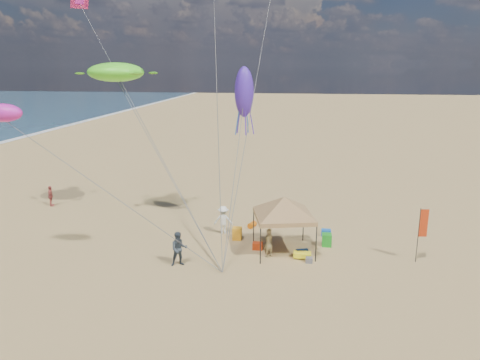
{
  "coord_description": "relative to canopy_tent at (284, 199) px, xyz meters",
  "views": [
    {
      "loc": [
        3.06,
        -19.08,
        9.7
      ],
      "look_at": [
        0.0,
        3.0,
        4.0
      ],
      "focal_mm": 33.88,
      "sensor_mm": 36.0,
      "label": 1
    }
  ],
  "objects": [
    {
      "name": "ground",
      "position": [
        -2.24,
        -3.52,
        -2.93
      ],
      "size": [
        280.0,
        280.0,
        0.0
      ],
      "primitive_type": "plane",
      "color": "tan",
      "rests_on": "ground"
    },
    {
      "name": "canopy_tent",
      "position": [
        0.0,
        0.0,
        0.0
      ],
      "size": [
        5.56,
        5.56,
        3.52
      ],
      "color": "black",
      "rests_on": "ground"
    },
    {
      "name": "feather_flag",
      "position": [
        6.88,
        -0.39,
        -1.01
      ],
      "size": [
        0.44,
        0.08,
        2.86
      ],
      "color": "black",
      "rests_on": "ground"
    },
    {
      "name": "cooler_red",
      "position": [
        -1.37,
        0.11,
        -2.74
      ],
      "size": [
        0.54,
        0.38,
        0.38
      ],
      "primitive_type": "cube",
      "color": "red",
      "rests_on": "ground"
    },
    {
      "name": "cooler_blue",
      "position": [
        2.39,
        2.65,
        -2.74
      ],
      "size": [
        0.54,
        0.38,
        0.38
      ],
      "primitive_type": "cube",
      "color": "blue",
      "rests_on": "ground"
    },
    {
      "name": "bag_navy",
      "position": [
        1.01,
        -0.37,
        -2.75
      ],
      "size": [
        0.69,
        0.54,
        0.36
      ],
      "primitive_type": "cylinder",
      "rotation": [
        0.0,
        1.57,
        0.35
      ],
      "color": "#0C1C35",
      "rests_on": "ground"
    },
    {
      "name": "bag_orange",
      "position": [
        -2.04,
        3.41,
        -2.75
      ],
      "size": [
        0.54,
        0.69,
        0.36
      ],
      "primitive_type": "cylinder",
      "rotation": [
        0.0,
        1.57,
        1.22
      ],
      "color": "#D7620B",
      "rests_on": "ground"
    },
    {
      "name": "chair_green",
      "position": [
        2.35,
        1.1,
        -2.58
      ],
      "size": [
        0.5,
        0.5,
        0.7
      ],
      "primitive_type": "cube",
      "color": "#1C9A20",
      "rests_on": "ground"
    },
    {
      "name": "chair_yellow",
      "position": [
        -2.67,
        1.38,
        -2.58
      ],
      "size": [
        0.5,
        0.5,
        0.7
      ],
      "primitive_type": "cube",
      "color": "#FFA61C",
      "rests_on": "ground"
    },
    {
      "name": "crate_grey",
      "position": [
        1.37,
        -1.24,
        -2.79
      ],
      "size": [
        0.34,
        0.3,
        0.28
      ],
      "primitive_type": "cube",
      "color": "slate",
      "rests_on": "ground"
    },
    {
      "name": "beach_cart",
      "position": [
        1.03,
        -0.76,
        -2.73
      ],
      "size": [
        0.9,
        0.5,
        0.24
      ],
      "primitive_type": "cube",
      "color": "yellow",
      "rests_on": "ground"
    },
    {
      "name": "person_near_a",
      "position": [
        -0.73,
        -0.75,
        -2.16
      ],
      "size": [
        0.66,
        0.65,
        1.54
      ],
      "primitive_type": "imported",
      "rotation": [
        0.0,
        0.0,
        3.88
      ],
      "color": "tan",
      "rests_on": "ground"
    },
    {
      "name": "person_near_b",
      "position": [
        -5.01,
        -2.44,
        -2.06
      ],
      "size": [
        1.04,
        0.94,
        1.75
      ],
      "primitive_type": "imported",
      "rotation": [
        0.0,
        0.0,
        0.39
      ],
      "color": "#343F47",
      "rests_on": "ground"
    },
    {
      "name": "person_near_c",
      "position": [
        -3.61,
        2.18,
        -2.09
      ],
      "size": [
        1.13,
        0.71,
        1.69
      ],
      "primitive_type": "imported",
      "rotation": [
        0.0,
        0.0,
        3.22
      ],
      "color": "white",
      "rests_on": "ground"
    },
    {
      "name": "person_far_a",
      "position": [
        -16.57,
        5.79,
        -2.19
      ],
      "size": [
        0.62,
        0.93,
        1.47
      ],
      "primitive_type": "imported",
      "rotation": [
        0.0,
        0.0,
        1.9
      ],
      "color": "#A74340",
      "rests_on": "ground"
    },
    {
      "name": "turtle_kite",
      "position": [
        -10.39,
        3.94,
        6.33
      ],
      "size": [
        3.6,
        2.96,
        1.14
      ],
      "primitive_type": "ellipsoid",
      "rotation": [
        0.0,
        0.0,
        0.06
      ],
      "color": "#5CFF29",
      "rests_on": "ground"
    },
    {
      "name": "fish_kite",
      "position": [
        -13.27,
        -2.84,
        4.56
      ],
      "size": [
        2.2,
        1.69,
        0.88
      ],
      "primitive_type": "ellipsoid",
      "rotation": [
        0.0,
        0.0,
        -0.41
      ],
      "color": "#D624B0",
      "rests_on": "ground"
    },
    {
      "name": "squid_kite",
      "position": [
        -2.49,
        2.98,
        5.27
      ],
      "size": [
        1.36,
        1.36,
        2.81
      ],
      "primitive_type": "ellipsoid",
      "rotation": [
        0.0,
        0.0,
        0.31
      ],
      "color": "#4B27BA",
      "rests_on": "ground"
    },
    {
      "name": "stunt_kite_pink",
      "position": [
        -13.69,
        6.77,
        10.82
      ],
      "size": [
        1.17,
        1.14,
        1.04
      ],
      "primitive_type": "cube",
      "rotation": [
        0.44,
        0.0,
        0.75
      ],
      "color": "#D8216B",
      "rests_on": "ground"
    }
  ]
}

